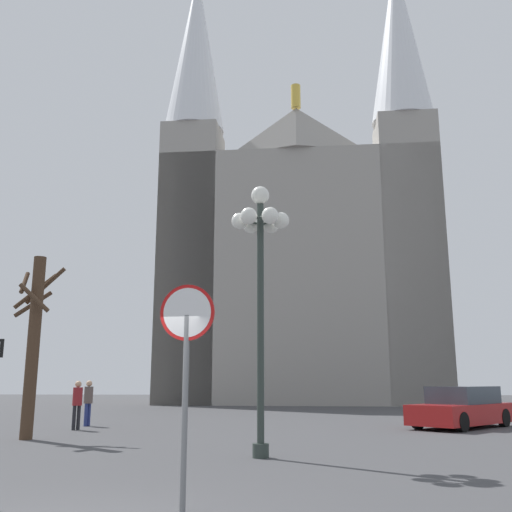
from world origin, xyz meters
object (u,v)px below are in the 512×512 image
bare_tree (34,338)px  parked_car_near_red (462,408)px  pedestrian_walking (77,400)px  pedestrian_standing (88,398)px  street_lamp (260,254)px  stop_sign (186,350)px  cathedral (300,255)px

bare_tree → parked_car_near_red: bearing=19.4°
pedestrian_walking → pedestrian_standing: size_ratio=0.99×
street_lamp → pedestrian_walking: bearing=134.4°
parked_car_near_red → street_lamp: bearing=-129.0°
parked_car_near_red → pedestrian_walking: 13.44m
pedestrian_walking → pedestrian_standing: 1.66m
parked_car_near_red → pedestrian_walking: pedestrian_walking is taller
stop_sign → street_lamp: 5.93m
bare_tree → pedestrian_standing: bearing=88.8°
pedestrian_walking → bare_tree: bearing=-95.2°
cathedral → pedestrian_standing: bearing=-111.0°
parked_car_near_red → pedestrian_standing: pedestrian_standing is taller
pedestrian_standing → cathedral: bearing=69.0°
cathedral → bare_tree: bearing=-107.6°
stop_sign → parked_car_near_red: bearing=61.3°
street_lamp → bare_tree: (-6.85, 3.56, -1.68)m
cathedral → pedestrian_walking: size_ratio=21.63×
stop_sign → street_lamp: size_ratio=0.48×
cathedral → parked_car_near_red: 24.76m
cathedral → pedestrian_walking: cathedral is taller
stop_sign → pedestrian_standing: bearing=113.7°
street_lamp → cathedral: bearing=86.9°
cathedral → pedestrian_walking: 26.89m
cathedral → pedestrian_standing: cathedral is taller
street_lamp → bare_tree: 7.90m
bare_tree → pedestrian_standing: 5.16m
pedestrian_walking → stop_sign: bearing=-64.2°
parked_car_near_red → stop_sign: bearing=-118.7°
parked_car_near_red → pedestrian_walking: (-13.33, -1.66, 0.31)m
street_lamp → parked_car_near_red: bearing=51.0°
stop_sign → pedestrian_walking: size_ratio=1.81×
stop_sign → pedestrian_standing: size_ratio=1.80×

